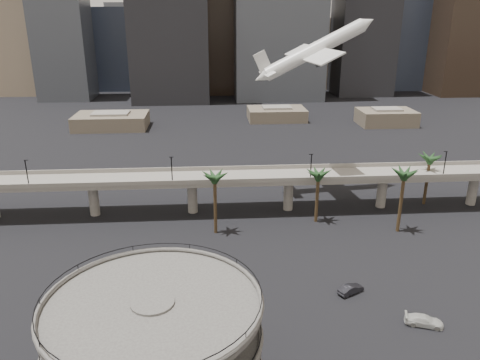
{
  "coord_description": "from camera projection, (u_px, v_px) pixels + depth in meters",
  "views": [
    {
      "loc": [
        -7.09,
        -43.96,
        43.27
      ],
      "look_at": [
        -2.05,
        28.0,
        17.27
      ],
      "focal_mm": 35.0,
      "sensor_mm": 36.0,
      "label": 1
    }
  ],
  "objects": [
    {
      "name": "airborne_jet",
      "position": [
        314.0,
        51.0,
        108.48
      ],
      "size": [
        29.56,
        27.51,
        16.15
      ],
      "rotation": [
        0.0,
        -0.44,
        0.12
      ],
      "color": "silver",
      "rests_on": "ground"
    },
    {
      "name": "parking_ramp",
      "position": [
        156.0,
        354.0,
        48.45
      ],
      "size": [
        22.2,
        22.2,
        17.35
      ],
      "color": "#494744",
      "rests_on": "ground"
    },
    {
      "name": "overpass",
      "position": [
        241.0,
        181.0,
        105.52
      ],
      "size": [
        130.0,
        9.3,
        14.7
      ],
      "color": "gray",
      "rests_on": "ground"
    },
    {
      "name": "palm_trees",
      "position": [
        345.0,
        173.0,
        98.52
      ],
      "size": [
        54.4,
        18.4,
        14.0
      ],
      "color": "#45351D",
      "rests_on": "ground"
    },
    {
      "name": "car_c",
      "position": [
        424.0,
        321.0,
        68.25
      ],
      "size": [
        5.85,
        3.81,
        1.58
      ],
      "primitive_type": "imported",
      "rotation": [
        0.0,
        0.0,
        1.25
      ],
      "color": "silver",
      "rests_on": "ground"
    },
    {
      "name": "car_b",
      "position": [
        351.0,
        289.0,
        76.03
      ],
      "size": [
        4.79,
        3.58,
        1.51
      ],
      "primitive_type": "imported",
      "rotation": [
        0.0,
        0.0,
        2.07
      ],
      "color": "black",
      "rests_on": "ground"
    },
    {
      "name": "skyline",
      "position": [
        247.0,
        13.0,
        246.59
      ],
      "size": [
        269.0,
        86.0,
        117.15
      ],
      "color": "#806D59",
      "rests_on": "ground"
    },
    {
      "name": "car_a",
      "position": [
        190.0,
        330.0,
        66.23
      ],
      "size": [
        5.3,
        3.86,
        1.68
      ],
      "primitive_type": "imported",
      "rotation": [
        0.0,
        0.0,
        1.14
      ],
      "color": "#984615",
      "rests_on": "ground"
    },
    {
      "name": "low_buildings",
      "position": [
        242.0,
        118.0,
        189.41
      ],
      "size": [
        135.0,
        27.5,
        6.8
      ],
      "color": "#695F4D",
      "rests_on": "ground"
    }
  ]
}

